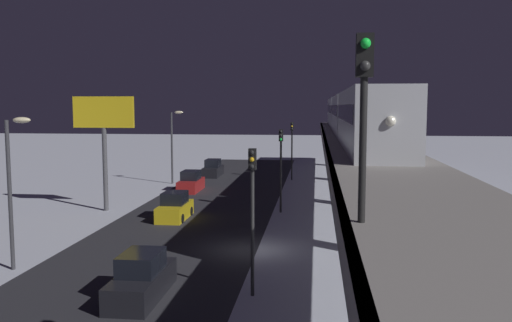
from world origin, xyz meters
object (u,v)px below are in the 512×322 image
object	(u,v)px
traffic_light_mid	(281,158)
commercial_billboard	(104,123)
sedan_black_3	(142,279)
sedan_black_2	(213,169)
sedan_yellow	(175,208)
traffic_light_far	(292,142)
subway_train	(350,114)
rail_signal	(364,95)
sedan_red	(191,183)
traffic_light_near	(252,200)

from	to	relation	value
traffic_light_mid	commercial_billboard	xyz separation A→B (m)	(13.67, 0.77, 2.63)
sedan_black_3	sedan_black_2	bearing A→B (deg)	96.64
sedan_yellow	traffic_light_mid	world-z (taller)	traffic_light_mid
traffic_light_far	commercial_billboard	distance (m)	23.60
traffic_light_mid	sedan_black_3	bearing A→B (deg)	76.11
sedan_black_3	commercial_billboard	bearing A→B (deg)	116.19
subway_train	traffic_light_far	world-z (taller)	subway_train
sedan_black_3	traffic_light_far	xyz separation A→B (m)	(-4.70, -37.29, 3.40)
subway_train	traffic_light_far	bearing A→B (deg)	-56.78
rail_signal	sedan_yellow	bearing A→B (deg)	-66.70
subway_train	sedan_yellow	size ratio (longest dim) A/B	12.79
traffic_light_far	sedan_red	bearing A→B (deg)	43.54
commercial_billboard	traffic_light_near	bearing A→B (deg)	127.98
sedan_yellow	commercial_billboard	size ratio (longest dim) A/B	0.49
rail_signal	sedan_black_3	xyz separation A→B (m)	(8.36, -10.08, -7.62)
sedan_yellow	traffic_light_mid	size ratio (longest dim) A/B	0.68
rail_signal	traffic_light_near	size ratio (longest dim) A/B	0.62
traffic_light_mid	commercial_billboard	size ratio (longest dim) A/B	0.72
subway_train	sedan_red	size ratio (longest dim) A/B	12.25
sedan_black_3	traffic_light_mid	distance (m)	19.87
subway_train	rail_signal	xyz separation A→B (m)	(2.04, 38.66, 0.95)
sedan_black_3	traffic_light_near	size ratio (longest dim) A/B	0.75
subway_train	traffic_light_near	xyz separation A→B (m)	(5.70, 27.86, -3.28)
commercial_billboard	traffic_light_far	bearing A→B (deg)	-125.65
sedan_red	traffic_light_mid	bearing A→B (deg)	134.56
rail_signal	commercial_billboard	size ratio (longest dim) A/B	0.45
sedan_black_2	traffic_light_mid	distance (m)	22.78
sedan_red	sedan_black_2	xyz separation A→B (m)	(-0.00, -11.07, -0.00)
sedan_yellow	sedan_black_3	distance (m)	16.08
subway_train	sedan_black_3	distance (m)	31.14
rail_signal	traffic_light_near	xyz separation A→B (m)	(3.66, -10.80, -4.22)
traffic_light_mid	sedan_red	bearing A→B (deg)	-45.44
sedan_black_3	commercial_billboard	distance (m)	21.20
subway_train	sedan_yellow	world-z (taller)	subway_train
sedan_red	traffic_light_near	xyz separation A→B (m)	(-9.30, 27.73, 3.40)
rail_signal	sedan_black_2	bearing A→B (deg)	-75.35
traffic_light_near	traffic_light_far	xyz separation A→B (m)	(0.00, -36.56, 0.00)
subway_train	sedan_black_2	size ratio (longest dim) A/B	11.79
sedan_black_2	traffic_light_near	distance (m)	40.04
traffic_light_near	commercial_billboard	bearing A→B (deg)	-52.02
rail_signal	traffic_light_mid	distance (m)	29.62
subway_train	rail_signal	bearing A→B (deg)	86.98
traffic_light_near	sedan_black_2	bearing A→B (deg)	-76.52
sedan_black_2	sedan_black_3	size ratio (longest dim) A/B	0.98
subway_train	sedan_yellow	distance (m)	19.53
sedan_yellow	sedan_black_3	bearing A→B (deg)	100.03
sedan_yellow	traffic_light_near	bearing A→B (deg)	116.39
sedan_yellow	sedan_black_2	world-z (taller)	same
sedan_black_2	traffic_light_far	bearing A→B (deg)	166.50
sedan_yellow	traffic_light_far	size ratio (longest dim) A/B	0.68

